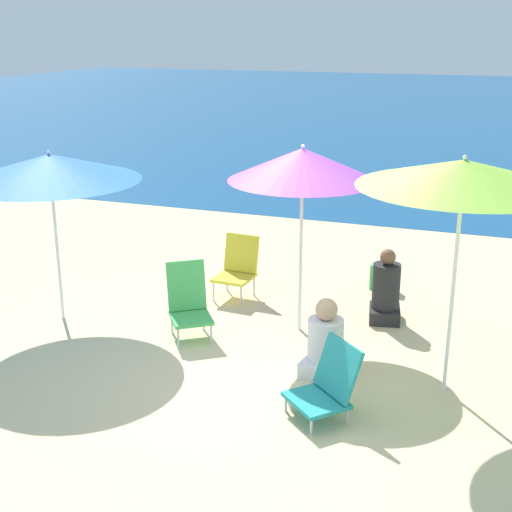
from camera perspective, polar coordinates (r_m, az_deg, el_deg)
ground_plane at (r=7.26m, az=2.07°, el=-9.23°), size 60.00×60.00×0.00m
sea_water at (r=32.11m, az=16.58°, el=11.40°), size 60.00×40.00×0.01m
beach_umbrella_lime at (r=6.45m, az=16.27°, el=6.33°), size 1.87×1.87×2.26m
beach_umbrella_purple at (r=7.65m, az=3.74°, el=7.31°), size 1.61×1.61×2.12m
beach_umbrella_blue at (r=8.29m, az=-16.17°, el=6.81°), size 2.03×2.03×2.00m
beach_chair_yellow at (r=9.05m, az=-1.48°, el=-0.79°), size 0.49×0.56×0.78m
beach_chair_green at (r=7.95m, az=-5.42°, el=-3.61°), size 0.66×0.69×0.83m
beach_chair_teal at (r=6.42m, az=5.75°, el=-10.12°), size 0.74×0.74×0.67m
person_seated_near at (r=8.44m, az=10.34°, el=-2.84°), size 0.42×0.47×0.88m
person_seated_far at (r=7.11m, az=5.57°, el=-7.07°), size 0.46×0.52×0.80m
backpack_green at (r=9.50m, az=10.01°, el=-1.69°), size 0.28×0.19×0.33m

